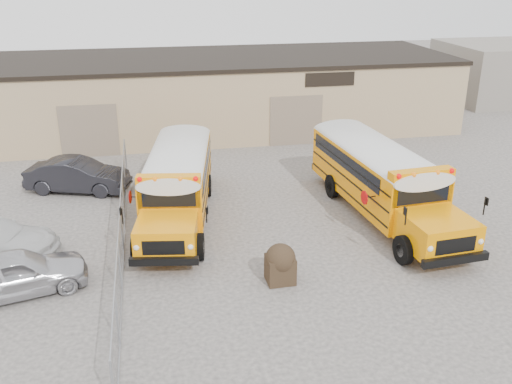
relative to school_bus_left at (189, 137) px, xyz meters
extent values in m
plane|color=#484442|center=(2.67, -12.01, -1.70)|extent=(120.00, 120.00, 0.00)
cube|color=tan|center=(2.67, 7.99, 0.55)|extent=(30.00, 10.00, 4.50)
cube|color=black|center=(2.67, 7.99, 2.85)|extent=(30.20, 10.20, 0.25)
cube|color=black|center=(8.67, 2.97, 2.20)|extent=(3.00, 0.08, 0.80)
cube|color=#806F5B|center=(-5.33, 2.97, -0.20)|extent=(3.20, 0.08, 3.00)
cube|color=#806F5B|center=(6.67, 2.97, -0.20)|extent=(3.20, 0.08, 3.00)
cylinder|color=#909398|center=(-3.33, -15.01, -0.80)|extent=(0.07, 0.07, 1.80)
cylinder|color=#909398|center=(-3.33, -12.01, -0.80)|extent=(0.07, 0.07, 1.80)
cylinder|color=#909398|center=(-3.33, -9.01, -0.80)|extent=(0.07, 0.07, 1.80)
cylinder|color=#909398|center=(-3.33, -6.01, -0.80)|extent=(0.07, 0.07, 1.80)
cylinder|color=#909398|center=(-3.33, -3.01, -0.80)|extent=(0.07, 0.07, 1.80)
cylinder|color=#909398|center=(-3.33, -0.01, -0.80)|extent=(0.07, 0.07, 1.80)
cylinder|color=#909398|center=(-3.33, -9.01, 0.08)|extent=(0.05, 18.00, 0.05)
cylinder|color=#909398|center=(-3.33, -9.01, -1.65)|extent=(0.05, 18.00, 0.05)
cube|color=#909398|center=(-3.33, -9.01, -0.80)|extent=(0.02, 18.00, 1.70)
cube|color=gray|center=(26.67, 11.99, 0.50)|extent=(10.00, 8.00, 4.40)
cube|color=#FD9105|center=(0.07, 0.43, -0.17)|extent=(3.66, 7.82, 2.03)
cube|color=#FD9105|center=(-0.71, -4.36, -0.62)|extent=(2.50, 2.50, 1.14)
cube|color=black|center=(-0.53, -3.26, 0.40)|extent=(2.01, 0.39, 0.74)
cube|color=silver|center=(0.07, 0.43, 0.99)|extent=(3.67, 7.90, 0.40)
cube|color=#FD9105|center=(-0.50, -3.04, 1.02)|extent=(2.47, 0.88, 0.36)
sphere|color=#E50705|center=(-1.56, -3.09, 1.14)|extent=(0.20, 0.20, 0.20)
sphere|color=#E50705|center=(0.49, -3.43, 1.14)|extent=(0.20, 0.20, 0.20)
sphere|color=orange|center=(-0.99, -3.19, 1.14)|extent=(0.20, 0.20, 0.20)
sphere|color=orange|center=(-0.07, -3.34, 1.14)|extent=(0.20, 0.20, 0.20)
cube|color=black|center=(-0.90, -5.51, -1.07)|extent=(2.43, 0.61, 0.28)
cube|color=black|center=(0.69, 4.20, -1.07)|extent=(2.42, 0.59, 0.28)
cube|color=black|center=(0.07, 0.43, -0.25)|extent=(3.67, 7.68, 0.06)
cube|color=black|center=(0.12, 0.72, 0.40)|extent=(3.49, 6.65, 0.61)
cylinder|color=black|center=(-1.86, -4.06, -1.19)|extent=(0.44, 1.06, 1.03)
cylinder|color=black|center=(0.47, -4.44, -1.19)|extent=(0.44, 1.06, 1.03)
cylinder|color=black|center=(-0.85, 2.10, -1.19)|extent=(0.44, 1.06, 1.03)
cylinder|color=black|center=(1.47, 1.72, -1.19)|extent=(0.44, 1.06, 1.03)
cylinder|color=#BF0505|center=(-2.00, -1.84, -0.05)|extent=(0.12, 0.55, 0.55)
cube|color=orange|center=(7.09, -0.61, -0.07)|extent=(3.28, 8.20, 2.16)
cube|color=orange|center=(7.51, -5.76, -0.55)|extent=(2.50, 2.50, 1.21)
cube|color=black|center=(7.42, -4.58, 0.53)|extent=(2.16, 0.24, 0.79)
cube|color=silver|center=(7.09, -0.61, 1.17)|extent=(3.29, 8.28, 0.42)
cube|color=orange|center=(7.40, -4.34, 1.20)|extent=(2.62, 0.74, 0.38)
sphere|color=#E50705|center=(6.31, -4.67, 1.32)|extent=(0.21, 0.21, 0.21)
sphere|color=#E50705|center=(8.52, -4.49, 1.32)|extent=(0.21, 0.21, 0.21)
sphere|color=orange|center=(6.92, -4.62, 1.32)|extent=(0.21, 0.21, 0.21)
sphere|color=orange|center=(7.91, -4.54, 1.32)|extent=(0.21, 0.21, 0.21)
cube|color=black|center=(7.61, -7.00, -1.03)|extent=(2.59, 0.44, 0.30)
cube|color=black|center=(6.75, 3.44, -1.03)|extent=(2.59, 0.42, 0.30)
cube|color=black|center=(7.09, -0.61, -0.15)|extent=(3.31, 8.04, 0.06)
cube|color=black|center=(7.06, -0.30, 0.53)|extent=(3.21, 6.94, 0.65)
cylinder|color=black|center=(6.25, -5.75, -1.15)|extent=(0.38, 1.12, 1.10)
cylinder|color=black|center=(8.75, -5.54, -1.15)|extent=(0.38, 1.12, 1.10)
cylinder|color=black|center=(5.71, 0.88, -1.15)|extent=(0.38, 1.12, 1.10)
cylinder|color=black|center=(8.21, 1.09, -1.15)|extent=(0.38, 1.12, 1.10)
cylinder|color=#BF0505|center=(5.53, -3.49, 0.06)|extent=(0.08, 0.59, 0.59)
cube|color=black|center=(2.06, -12.44, -1.22)|extent=(0.98, 0.88, 0.95)
sphere|color=black|center=(2.06, -12.44, -0.80)|extent=(1.05, 1.05, 1.05)
imported|color=silver|center=(-6.72, -11.51, -0.92)|extent=(4.92, 2.93, 1.57)
imported|color=black|center=(-5.55, -2.34, -0.90)|extent=(5.15, 3.09, 1.60)
camera|label=1|loc=(-2.08, -29.17, 8.63)|focal=40.00mm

